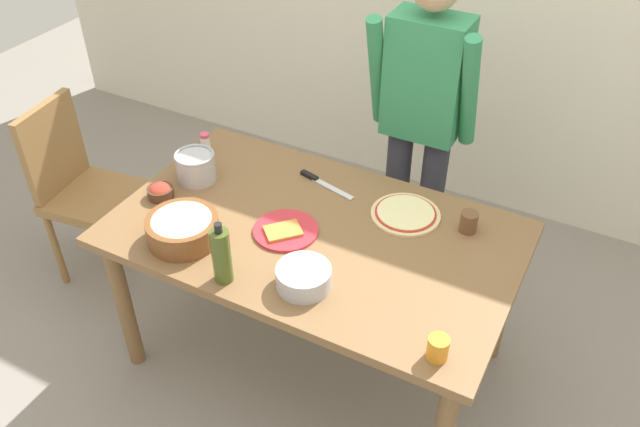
% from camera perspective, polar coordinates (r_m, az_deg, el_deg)
% --- Properties ---
extents(ground, '(8.00, 8.00, 0.00)m').
position_cam_1_polar(ground, '(3.13, -0.44, -12.27)').
color(ground, gray).
extents(dining_table, '(1.60, 0.96, 0.76)m').
position_cam_1_polar(dining_table, '(2.65, -0.51, -2.99)').
color(dining_table, brown).
rests_on(dining_table, ground).
extents(person_cook, '(0.49, 0.25, 1.62)m').
position_cam_1_polar(person_cook, '(3.02, 8.87, 8.46)').
color(person_cook, '#2D2D38').
rests_on(person_cook, ground).
extents(chair_wooden_left, '(0.45, 0.45, 0.95)m').
position_cam_1_polar(chair_wooden_left, '(3.43, -20.24, 2.45)').
color(chair_wooden_left, olive).
rests_on(chair_wooden_left, ground).
extents(pizza_raw_on_board, '(0.28, 0.28, 0.02)m').
position_cam_1_polar(pizza_raw_on_board, '(2.68, 7.46, -0.02)').
color(pizza_raw_on_board, beige).
rests_on(pizza_raw_on_board, dining_table).
extents(plate_with_slice, '(0.26, 0.26, 0.02)m').
position_cam_1_polar(plate_with_slice, '(2.58, -3.05, -1.48)').
color(plate_with_slice, red).
rests_on(plate_with_slice, dining_table).
extents(popcorn_bowl, '(0.28, 0.28, 0.11)m').
position_cam_1_polar(popcorn_bowl, '(2.56, -11.89, -1.16)').
color(popcorn_bowl, brown).
rests_on(popcorn_bowl, dining_table).
extents(mixing_bowl_steel, '(0.20, 0.20, 0.08)m').
position_cam_1_polar(mixing_bowl_steel, '(2.33, -1.44, -5.58)').
color(mixing_bowl_steel, '#B7B7BC').
rests_on(mixing_bowl_steel, dining_table).
extents(small_sauce_bowl, '(0.11, 0.11, 0.06)m').
position_cam_1_polar(small_sauce_bowl, '(2.83, -13.73, 1.89)').
color(small_sauce_bowl, '#4C2D1E').
rests_on(small_sauce_bowl, dining_table).
extents(olive_oil_bottle, '(0.07, 0.07, 0.26)m').
position_cam_1_polar(olive_oil_bottle, '(2.33, -8.58, -3.63)').
color(olive_oil_bottle, '#47561E').
rests_on(olive_oil_bottle, dining_table).
extents(steel_pot, '(0.17, 0.17, 0.13)m').
position_cam_1_polar(steel_pot, '(2.89, -10.79, 4.05)').
color(steel_pot, '#B7B7BC').
rests_on(steel_pot, dining_table).
extents(cup_orange, '(0.07, 0.07, 0.08)m').
position_cam_1_polar(cup_orange, '(2.14, 10.23, -11.47)').
color(cup_orange, orange).
rests_on(cup_orange, dining_table).
extents(cup_small_brown, '(0.07, 0.07, 0.08)m').
position_cam_1_polar(cup_small_brown, '(2.63, 12.83, -0.71)').
color(cup_small_brown, brown).
rests_on(cup_small_brown, dining_table).
extents(salt_shaker, '(0.04, 0.04, 0.11)m').
position_cam_1_polar(salt_shaker, '(3.06, -9.94, 6.01)').
color(salt_shaker, white).
rests_on(salt_shaker, dining_table).
extents(chef_knife, '(0.29, 0.10, 0.02)m').
position_cam_1_polar(chef_knife, '(2.84, 0.02, 2.80)').
color(chef_knife, silver).
rests_on(chef_knife, dining_table).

